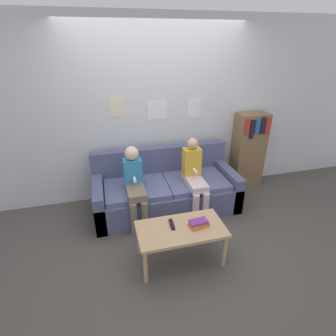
{
  "coord_description": "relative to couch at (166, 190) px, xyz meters",
  "views": [
    {
      "loc": [
        -0.79,
        -2.65,
        2.27
      ],
      "look_at": [
        0.0,
        0.41,
        0.71
      ],
      "focal_mm": 28.0,
      "sensor_mm": 36.0,
      "label": 1
    }
  ],
  "objects": [
    {
      "name": "couch",
      "position": [
        0.0,
        0.0,
        0.0
      ],
      "size": [
        2.04,
        0.85,
        0.84
      ],
      "color": "#4C5175",
      "rests_on": "ground_plane"
    },
    {
      "name": "person_right",
      "position": [
        0.36,
        -0.2,
        0.31
      ],
      "size": [
        0.24,
        0.58,
        1.08
      ],
      "color": "silver",
      "rests_on": "ground_plane"
    },
    {
      "name": "book_stack",
      "position": [
        0.1,
        -1.08,
        0.2
      ],
      "size": [
        0.23,
        0.16,
        0.07
      ],
      "color": "orange",
      "rests_on": "coffee_table"
    },
    {
      "name": "wall_back",
      "position": [
        -0.0,
        0.51,
        1.03
      ],
      "size": [
        8.0,
        0.06,
        2.6
      ],
      "color": "silver",
      "rests_on": "ground_plane"
    },
    {
      "name": "coffee_table",
      "position": [
        -0.1,
        -1.07,
        0.12
      ],
      "size": [
        0.95,
        0.5,
        0.45
      ],
      "color": "tan",
      "rests_on": "ground_plane"
    },
    {
      "name": "tv_remote",
      "position": [
        -0.18,
        -1.0,
        0.18
      ],
      "size": [
        0.05,
        0.17,
        0.02
      ],
      "rotation": [
        0.0,
        0.0,
        -0.06
      ],
      "color": "black",
      "rests_on": "coffee_table"
    },
    {
      "name": "bookshelf",
      "position": [
        1.48,
        0.31,
        0.35
      ],
      "size": [
        0.48,
        0.31,
        1.24
      ],
      "color": "brown",
      "rests_on": "ground_plane"
    },
    {
      "name": "ground_plane",
      "position": [
        0.0,
        -0.55,
        -0.27
      ],
      "size": [
        10.0,
        10.0,
        0.0
      ],
      "primitive_type": "plane",
      "color": "#4C4742"
    },
    {
      "name": "person_left",
      "position": [
        -0.47,
        -0.2,
        0.31
      ],
      "size": [
        0.24,
        0.58,
        1.04
      ],
      "color": "#756656",
      "rests_on": "ground_plane"
    }
  ]
}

